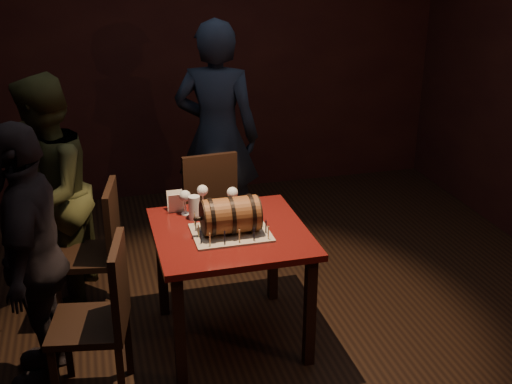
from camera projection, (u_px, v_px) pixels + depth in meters
room_shell at (246, 122)px, 3.60m from camera, size 5.04×5.04×2.80m
pub_table at (231, 247)px, 3.85m from camera, size 0.90×0.90×0.75m
cake_board at (231, 233)px, 3.76m from camera, size 0.45×0.35×0.01m
barrel_cake at (230, 215)px, 3.72m from camera, size 0.39×0.23×0.23m
birthday_candles at (231, 226)px, 3.74m from camera, size 0.40×0.30×0.09m
wine_glass_left at (185, 197)px, 3.98m from camera, size 0.07×0.07×0.16m
wine_glass_mid at (203, 192)px, 4.06m from camera, size 0.07×0.07×0.16m
wine_glass_right at (232, 194)px, 4.03m from camera, size 0.07×0.07×0.16m
pint_of_ale at (194, 208)px, 3.93m from camera, size 0.07×0.07×0.15m
menu_card at (176, 202)px, 4.03m from camera, size 0.10×0.05×0.13m
chair_back at (207, 202)px, 4.77m from camera, size 0.43×0.43×0.93m
chair_left_rear at (99, 246)px, 4.12m from camera, size 0.46×0.46×0.93m
chair_left_front at (103, 313)px, 3.39m from camera, size 0.47×0.47×0.93m
person_back at (217, 136)px, 5.01m from camera, size 0.78×0.66×1.81m
person_left_rear at (47, 195)px, 4.20m from camera, size 0.79×0.91×1.58m
person_left_front at (34, 258)px, 3.45m from camera, size 0.49×0.94×1.53m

